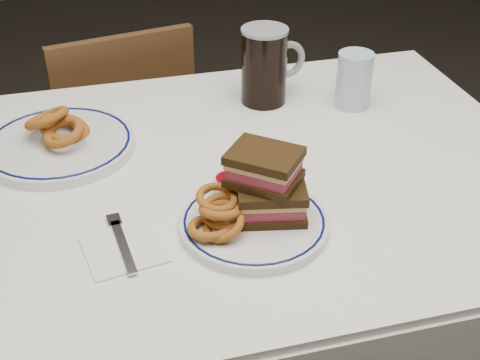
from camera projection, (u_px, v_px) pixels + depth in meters
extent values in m
cube|color=silver|center=(208.00, 181.00, 1.22)|extent=(1.26, 0.86, 0.03)
cylinder|color=#452716|center=(378.00, 202.00, 1.82)|extent=(0.06, 0.06, 0.71)
cube|color=silver|center=(171.00, 115.00, 1.61)|extent=(1.26, 0.01, 0.17)
cube|color=#452716|center=(117.00, 153.00, 1.98)|extent=(0.43, 0.43, 0.04)
cylinder|color=#452716|center=(155.00, 171.00, 2.27)|extent=(0.03, 0.03, 0.36)
cylinder|color=#452716|center=(190.00, 222.00, 2.03)|extent=(0.03, 0.03, 0.36)
cylinder|color=#452716|center=(61.00, 194.00, 2.16)|extent=(0.03, 0.03, 0.36)
cylinder|color=#452716|center=(87.00, 251.00, 1.92)|extent=(0.03, 0.03, 0.36)
cube|color=#452716|center=(128.00, 111.00, 1.74)|extent=(0.37, 0.10, 0.41)
cylinder|color=silver|center=(254.00, 224.00, 1.07)|extent=(0.24, 0.24, 0.02)
torus|color=#0A104E|center=(254.00, 220.00, 1.07)|extent=(0.23, 0.23, 0.00)
cube|color=black|center=(271.00, 211.00, 1.08)|extent=(0.12, 0.11, 0.01)
cube|color=#A93140|center=(271.00, 203.00, 1.07)|extent=(0.11, 0.10, 0.02)
cube|color=tan|center=(271.00, 196.00, 1.06)|extent=(0.12, 0.10, 0.01)
cube|color=black|center=(272.00, 190.00, 1.05)|extent=(0.12, 0.11, 0.01)
cube|color=black|center=(264.00, 178.00, 1.06)|extent=(0.14, 0.14, 0.01)
cube|color=#A93140|center=(264.00, 169.00, 1.05)|extent=(0.13, 0.12, 0.02)
cube|color=tan|center=(264.00, 162.00, 1.04)|extent=(0.13, 0.13, 0.01)
cube|color=black|center=(264.00, 156.00, 1.03)|extent=(0.14, 0.14, 0.01)
torus|color=brown|center=(210.00, 228.00, 1.03)|extent=(0.07, 0.07, 0.02)
torus|color=brown|center=(224.00, 225.00, 1.03)|extent=(0.07, 0.07, 0.04)
torus|color=brown|center=(224.00, 212.00, 1.05)|extent=(0.07, 0.07, 0.04)
torus|color=brown|center=(221.00, 210.00, 1.04)|extent=(0.07, 0.07, 0.04)
torus|color=brown|center=(217.00, 198.00, 1.05)|extent=(0.07, 0.07, 0.03)
cylinder|color=silver|center=(229.00, 186.00, 1.12)|extent=(0.05, 0.05, 0.03)
cylinder|color=maroon|center=(229.00, 180.00, 1.12)|extent=(0.04, 0.04, 0.01)
cylinder|color=black|center=(264.00, 67.00, 1.41)|extent=(0.10, 0.10, 0.16)
cylinder|color=gray|center=(265.00, 30.00, 1.37)|extent=(0.10, 0.10, 0.01)
torus|color=gray|center=(287.00, 60.00, 1.43)|extent=(0.09, 0.03, 0.08)
cylinder|color=#ACC2DE|center=(354.00, 80.00, 1.41)|extent=(0.08, 0.08, 0.12)
cylinder|color=silver|center=(59.00, 145.00, 1.28)|extent=(0.29, 0.29, 0.02)
torus|color=#0A104E|center=(59.00, 141.00, 1.27)|extent=(0.27, 0.27, 0.01)
torus|color=brown|center=(68.00, 130.00, 1.29)|extent=(0.10, 0.09, 0.06)
torus|color=brown|center=(61.00, 128.00, 1.27)|extent=(0.09, 0.09, 0.06)
torus|color=brown|center=(63.00, 132.00, 1.24)|extent=(0.09, 0.08, 0.05)
torus|color=brown|center=(47.00, 118.00, 1.26)|extent=(0.10, 0.09, 0.07)
cube|color=white|center=(124.00, 249.00, 1.03)|extent=(0.14, 0.14, 0.00)
cube|color=#B4B4B8|center=(123.00, 247.00, 1.03)|extent=(0.03, 0.14, 0.00)
cube|color=#B4B4B8|center=(114.00, 220.00, 1.08)|extent=(0.02, 0.03, 0.00)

